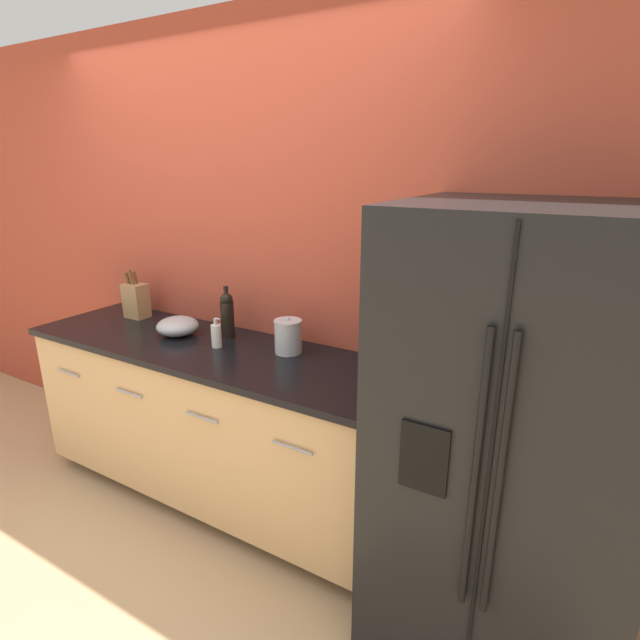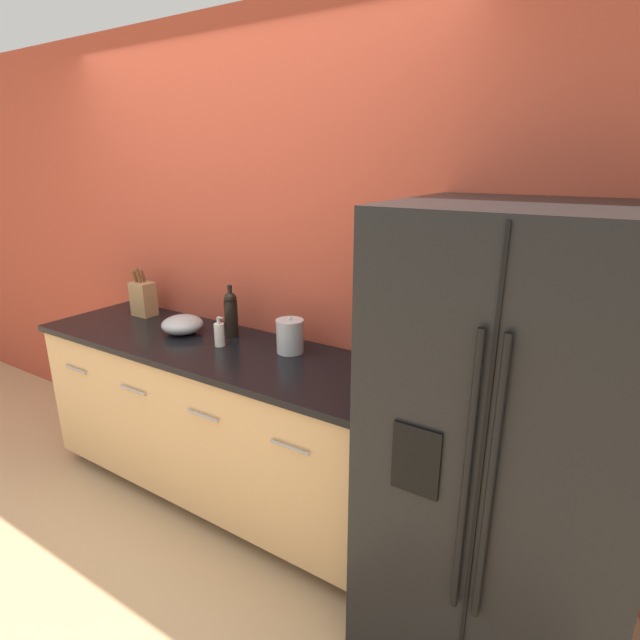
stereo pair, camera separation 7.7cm
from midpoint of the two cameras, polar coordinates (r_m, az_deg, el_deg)
ground_plane at (r=2.75m, az=-26.04°, el=-27.07°), size 14.00×14.00×0.00m
wall_back at (r=2.89m, az=-7.56°, el=6.33°), size 10.00×0.05×2.60m
counter_unit at (r=2.93m, az=-11.18°, el=-11.00°), size 2.14×0.64×0.93m
refrigerator at (r=2.02m, az=21.69°, el=-13.21°), size 0.89×0.81×1.74m
knife_block at (r=3.31m, az=-18.92°, el=2.37°), size 0.14×0.10×0.31m
wine_bottle at (r=2.78m, az=-9.35°, el=0.79°), size 0.07×0.07×0.29m
soap_dispenser at (r=2.66m, az=-10.62°, el=-1.60°), size 0.06×0.05×0.16m
oil_bottle at (r=2.34m, az=7.68°, el=-3.22°), size 0.05×0.05×0.22m
steel_canister at (r=2.53m, az=-2.58°, el=-1.84°), size 0.14×0.14×0.19m
mixing_bowl at (r=2.91m, az=-14.72°, el=-0.51°), size 0.23×0.23×0.10m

